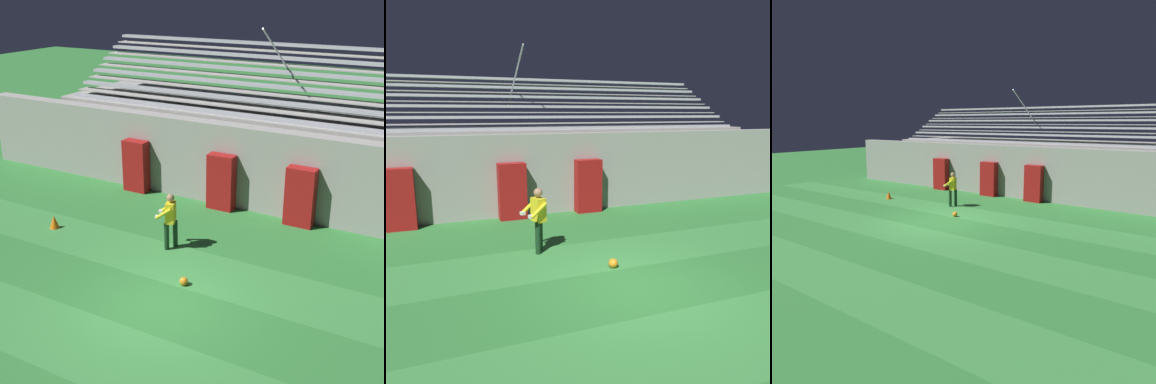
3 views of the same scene
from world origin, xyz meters
TOP-DOWN VIEW (x-y plane):
  - ground_plane at (0.00, 0.00)m, footprint 80.00×80.00m
  - turf_stripe_near at (0.00, -6.00)m, footprint 28.00×1.97m
  - turf_stripe_mid at (0.00, -2.05)m, footprint 28.00×1.97m
  - turf_stripe_far at (0.00, 1.90)m, footprint 28.00×1.97m
  - back_wall at (0.00, 6.50)m, footprint 24.00×0.60m
  - padding_pillar_gate_left at (-1.36, 5.95)m, footprint 0.91×0.44m
  - padding_pillar_gate_right at (1.36, 5.95)m, footprint 0.91×0.44m
  - padding_pillar_far_left at (-4.79, 5.95)m, footprint 0.91×0.44m
  - bleacher_stand at (-0.00, 9.19)m, footprint 18.00×4.75m
  - goalkeeper at (-1.34, 2.64)m, footprint 0.63×0.69m
  - soccer_ball at (0.01, 1.06)m, footprint 0.22×0.22m
  - traffic_cone at (-5.20, 2.03)m, footprint 0.30×0.30m

SIDE VIEW (x-z plane):
  - ground_plane at x=0.00m, z-range 0.00..0.00m
  - turf_stripe_near at x=0.00m, z-range 0.00..0.01m
  - turf_stripe_mid at x=0.00m, z-range 0.00..0.01m
  - turf_stripe_far at x=0.00m, z-range 0.00..0.01m
  - soccer_ball at x=0.01m, z-range 0.00..0.22m
  - traffic_cone at x=-5.20m, z-range 0.00..0.42m
  - padding_pillar_gate_left at x=-1.36m, z-range 0.00..1.89m
  - padding_pillar_gate_right at x=1.36m, z-range 0.00..1.89m
  - padding_pillar_far_left at x=-4.79m, z-range 0.00..1.89m
  - goalkeeper at x=-1.34m, z-range 0.12..1.79m
  - back_wall at x=0.00m, z-range 0.00..2.80m
  - bleacher_stand at x=0.00m, z-range -1.40..4.42m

